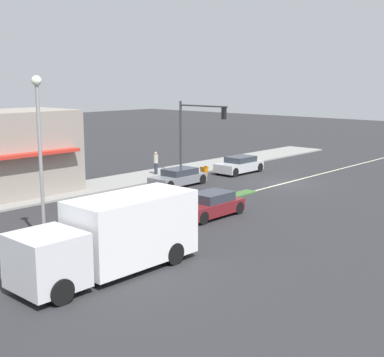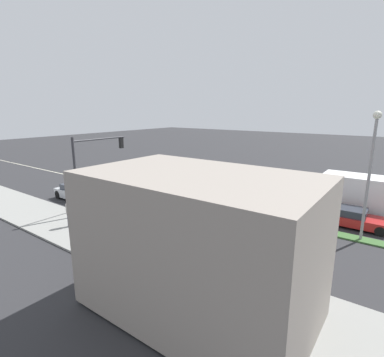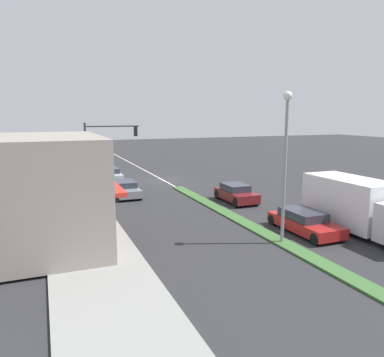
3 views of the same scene
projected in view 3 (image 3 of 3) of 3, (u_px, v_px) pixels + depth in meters
ground_plane at (264, 234)px, 20.30m from camera, size 160.00×160.00×0.00m
sidewalk_right at (95, 259)px, 16.53m from camera, size 4.00×73.00×0.12m
lane_marking_center at (163, 180)px, 36.77m from camera, size 0.16×60.00×0.01m
building_corner_store at (47, 190)px, 18.18m from camera, size 5.78×8.33×5.26m
traffic_signal_main at (103, 145)px, 31.22m from camera, size 4.59×0.34×5.60m
street_lamp at (286, 148)px, 17.98m from camera, size 0.44×0.44×7.37m
pedestrian at (70, 183)px, 29.50m from camera, size 0.34×0.34×1.74m
warning_aframe_sign at (108, 184)px, 32.57m from camera, size 0.45×0.53×0.84m
delivery_truck at (361, 206)px, 20.30m from camera, size 2.44×7.50×2.87m
suv_grey at (125, 189)px, 29.51m from camera, size 1.81×4.17×1.20m
sedan_silver at (110, 175)px, 35.87m from camera, size 1.89×4.15×1.32m
sedan_maroon at (236, 193)px, 27.59m from camera, size 1.83×3.88×1.31m
hatchback_red at (304, 222)px, 20.46m from camera, size 1.89×4.51×1.20m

